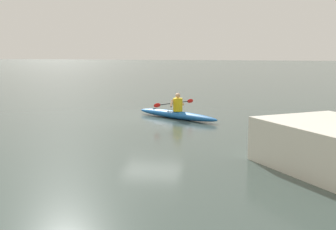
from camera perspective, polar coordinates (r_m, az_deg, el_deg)
ground_plane at (r=19.81m, az=-1.99°, el=-0.15°), size 160.00×160.00×0.00m
kayak at (r=19.14m, az=1.06°, el=0.04°), size 3.93×2.80×0.32m
kayaker at (r=19.04m, az=1.19°, el=1.43°), size 1.36×2.08×0.76m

